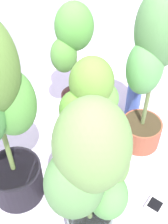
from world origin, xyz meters
TOP-DOWN VIEW (x-y plane):
  - ground_plane at (0.00, 0.00)m, footprint 8.00×8.00m
  - potted_plant_front_right at (0.33, -0.06)m, footprint 0.35×0.34m
  - potted_plant_back_right at (0.33, 0.41)m, footprint 0.31×0.30m
  - potted_plant_front_left at (-0.33, -0.12)m, footprint 0.41×0.37m
  - potted_plant_center at (0.03, 0.10)m, footprint 0.35×0.29m
  - hygrometer_box at (-0.01, -0.32)m, footprint 0.08×0.08m
  - nutrient_bottle at (0.56, 0.09)m, footprint 0.10×0.10m

SIDE VIEW (x-z plane):
  - ground_plane at x=0.00m, z-range 0.00..0.00m
  - hygrometer_box at x=-0.01m, z-range 0.00..0.03m
  - nutrient_bottle at x=0.56m, z-range -0.01..0.26m
  - potted_plant_center at x=0.03m, z-range 0.04..0.77m
  - potted_plant_back_right at x=0.33m, z-range 0.07..0.86m
  - potted_plant_front_left at x=-0.33m, z-range 0.10..0.98m
  - potted_plant_front_right at x=0.33m, z-range 0.09..1.07m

